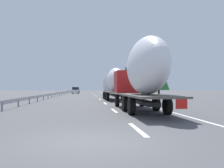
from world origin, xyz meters
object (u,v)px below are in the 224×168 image
at_px(truck_lead, 114,82).
at_px(truck_trailing, 142,72).
at_px(car_blue_sedan, 77,90).
at_px(car_white_van, 75,90).
at_px(road_sign, 115,86).

relative_size(truck_lead, truck_trailing, 0.97).
distance_m(truck_trailing, car_blue_sedan, 73.08).
bearing_deg(car_blue_sedan, truck_lead, -172.64).
relative_size(truck_trailing, car_blue_sedan, 2.70).
bearing_deg(truck_trailing, truck_lead, -0.00).
distance_m(car_white_van, road_sign, 17.67).
bearing_deg(truck_lead, car_blue_sedan, 7.36).
bearing_deg(car_blue_sedan, car_white_van, -179.36).
xyz_separation_m(truck_lead, car_blue_sedan, (56.14, 7.25, -1.41)).
bearing_deg(car_white_van, truck_trailing, -172.87).
distance_m(truck_trailing, car_white_van, 57.00).
distance_m(truck_lead, truck_trailing, 16.56).
xyz_separation_m(truck_lead, truck_trailing, (-16.55, 0.00, 0.27)).
relative_size(truck_trailing, road_sign, 3.94).
distance_m(truck_lead, car_white_van, 40.62).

